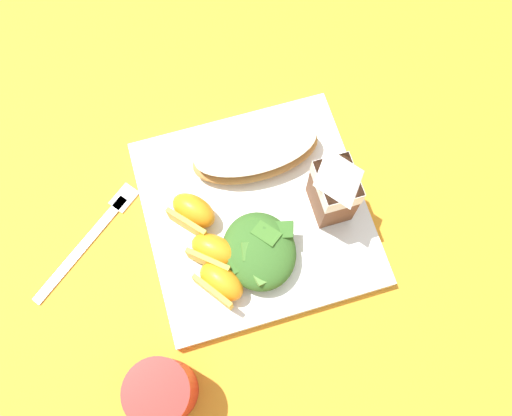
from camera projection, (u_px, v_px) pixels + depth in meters
name	position (u px, v px, depth m)	size (l,w,h in m)	color
ground	(256.00, 214.00, 0.68)	(3.00, 3.00, 0.00)	orange
white_plate	(256.00, 212.00, 0.67)	(0.28, 0.28, 0.02)	white
cheesy_pizza_bread	(256.00, 151.00, 0.67)	(0.08, 0.17, 0.04)	#B77F42
green_salad_pile	(259.00, 251.00, 0.63)	(0.10, 0.09, 0.04)	#336023
milk_carton	(335.00, 188.00, 0.61)	(0.06, 0.04, 0.11)	brown
orange_wedge_front	(193.00, 212.00, 0.64)	(0.07, 0.07, 0.04)	orange
orange_wedge_middle	(214.00, 251.00, 0.63)	(0.07, 0.07, 0.04)	orange
orange_wedge_rear	(220.00, 283.00, 0.61)	(0.07, 0.06, 0.04)	orange
metal_fork	(94.00, 233.00, 0.67)	(0.13, 0.16, 0.01)	silver
drinking_red_cup	(162.00, 392.00, 0.57)	(0.07, 0.07, 0.09)	red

